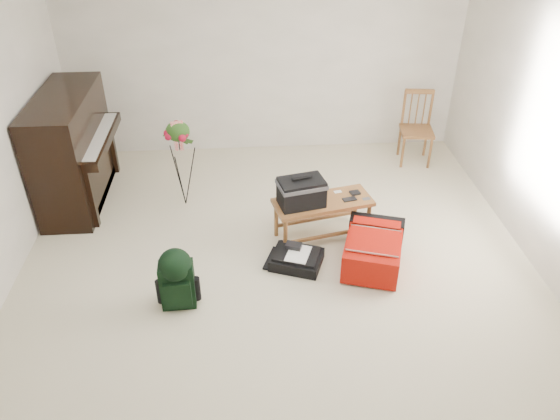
{
  "coord_description": "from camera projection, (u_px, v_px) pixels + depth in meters",
  "views": [
    {
      "loc": [
        -0.27,
        -3.97,
        3.41
      ],
      "look_at": [
        0.03,
        0.35,
        0.54
      ],
      "focal_mm": 35.0,
      "sensor_mm": 36.0,
      "label": 1
    }
  ],
  "objects": [
    {
      "name": "floor",
      "position": [
        279.0,
        277.0,
        5.2
      ],
      "size": [
        5.0,
        5.5,
        0.01
      ],
      "primitive_type": "cube",
      "color": "beige",
      "rests_on": "ground"
    },
    {
      "name": "dining_chair",
      "position": [
        416.0,
        129.0,
        6.93
      ],
      "size": [
        0.45,
        0.45,
        0.92
      ],
      "rotation": [
        0.0,
        0.0,
        -0.13
      ],
      "color": "brown",
      "rests_on": "floor"
    },
    {
      "name": "ceiling",
      "position": [
        279.0,
        5.0,
        3.82
      ],
      "size": [
        5.0,
        5.5,
        0.01
      ],
      "primitive_type": "cube",
      "color": "white",
      "rests_on": "wall_back"
    },
    {
      "name": "green_backpack",
      "position": [
        176.0,
        276.0,
        4.72
      ],
      "size": [
        0.31,
        0.29,
        0.59
      ],
      "rotation": [
        0.0,
        0.0,
        0.05
      ],
      "color": "black",
      "rests_on": "floor"
    },
    {
      "name": "wall_back",
      "position": [
        264.0,
        57.0,
        6.8
      ],
      "size": [
        5.0,
        0.04,
        2.5
      ],
      "primitive_type": "cube",
      "color": "white",
      "rests_on": "floor"
    },
    {
      "name": "piano",
      "position": [
        74.0,
        152.0,
        6.08
      ],
      "size": [
        0.71,
        1.5,
        1.25
      ],
      "color": "black",
      "rests_on": "floor"
    },
    {
      "name": "flower_stand",
      "position": [
        181.0,
        164.0,
        6.01
      ],
      "size": [
        0.41,
        0.41,
        1.06
      ],
      "rotation": [
        0.0,
        0.0,
        0.27
      ],
      "color": "black",
      "rests_on": "floor"
    },
    {
      "name": "red_suitcase",
      "position": [
        372.0,
        246.0,
        5.33
      ],
      "size": [
        0.73,
        0.91,
        0.33
      ],
      "rotation": [
        0.0,
        0.0,
        -0.31
      ],
      "color": "red",
      "rests_on": "floor"
    },
    {
      "name": "bench",
      "position": [
        307.0,
        193.0,
        5.45
      ],
      "size": [
        1.06,
        0.61,
        0.77
      ],
      "rotation": [
        0.0,
        0.0,
        0.23
      ],
      "color": "brown",
      "rests_on": "floor"
    },
    {
      "name": "black_duffel",
      "position": [
        297.0,
        258.0,
        5.33
      ],
      "size": [
        0.58,
        0.52,
        0.2
      ],
      "rotation": [
        0.0,
        0.0,
        -0.35
      ],
      "color": "black",
      "rests_on": "floor"
    }
  ]
}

